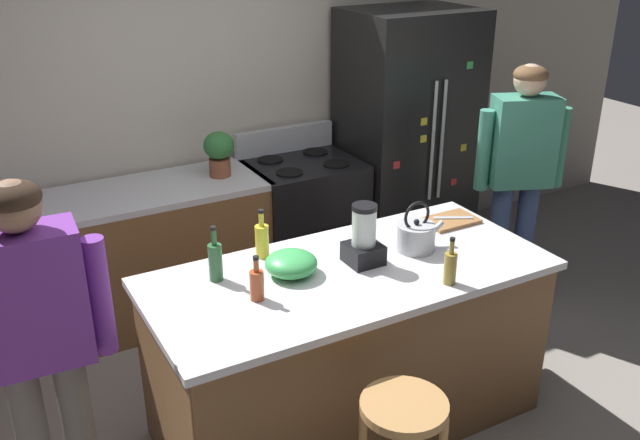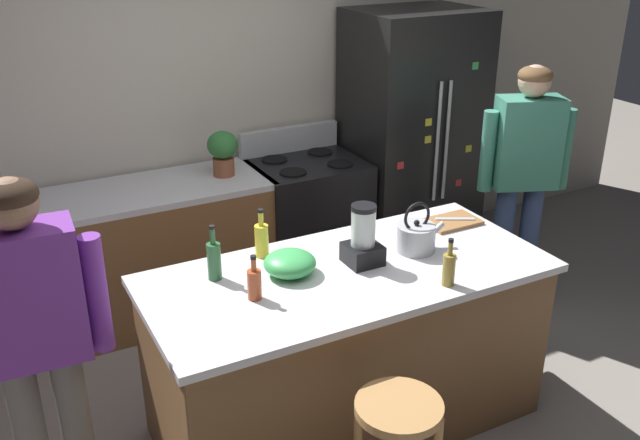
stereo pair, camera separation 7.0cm
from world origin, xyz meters
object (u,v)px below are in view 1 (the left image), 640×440
bottle_vinegar (450,267)px  blender_appliance (364,239)px  potted_plant (219,151)px  person_by_sink_right (520,166)px  chef_knife (453,218)px  kitchen_island (348,348)px  refrigerator (406,140)px  stove_range (303,221)px  bottle_olive_oil (215,261)px  person_by_island_left (38,336)px  mixing_bowl (291,263)px  tea_kettle (416,236)px  bottle_soda (262,240)px  bar_stool (402,435)px  bottle_cooking_sauce (257,284)px  cutting_board (450,220)px

bottle_vinegar → blender_appliance: bearing=122.5°
blender_appliance → potted_plant: bearing=96.0°
person_by_sink_right → chef_knife: person_by_sink_right is taller
kitchen_island → refrigerator: size_ratio=1.05×
stove_range → bottle_olive_oil: bottle_olive_oil is taller
person_by_island_left → mixing_bowl: (1.16, 0.11, -0.03)m
person_by_sink_right → tea_kettle: 1.28m
kitchen_island → bottle_olive_oil: bearing=159.8°
potted_plant → bottle_soda: (-0.25, -1.21, -0.08)m
potted_plant → blender_appliance: bearing=-84.0°
person_by_island_left → chef_knife: 2.26m
stove_range → bottle_vinegar: bottle_vinegar is taller
mixing_bowl → chef_knife: size_ratio=1.15×
person_by_sink_right → bar_stool: bearing=-144.4°
refrigerator → bar_stool: refrigerator is taller
person_by_island_left → bottle_cooking_sauce: bearing=-1.5°
person_by_sink_right → blender_appliance: person_by_sink_right is taller
person_by_island_left → bottle_vinegar: bearing=-10.4°
refrigerator → bottle_soda: refrigerator is taller
mixing_bowl → tea_kettle: tea_kettle is taller
potted_plant → person_by_sink_right: bearing=-31.7°
bar_stool → bottle_olive_oil: bearing=112.7°
cutting_board → blender_appliance: bearing=-165.3°
bar_stool → chef_knife: 1.45m
person_by_sink_right → bottle_olive_oil: bearing=-172.1°
bottle_cooking_sauce → kitchen_island: bearing=4.4°
stove_range → bottle_soda: size_ratio=4.27×
tea_kettle → bottle_olive_oil: bearing=169.4°
person_by_island_left → tea_kettle: person_by_island_left is taller
bottle_soda → mixing_bowl: bearing=-80.1°
bar_stool → mixing_bowl: bearing=94.9°
cutting_board → refrigerator: bearing=64.7°
stove_range → tea_kettle: size_ratio=3.96×
cutting_board → chef_knife: (0.02, 0.00, 0.01)m
kitchen_island → stove_range: stove_range is taller
bottle_olive_oil → bottle_soda: bearing=21.7°
bottle_soda → kitchen_island: bearing=-47.5°
person_by_sink_right → mixing_bowl: size_ratio=6.56×
person_by_sink_right → mixing_bowl: 1.91m
kitchen_island → stove_range: 1.62m
tea_kettle → cutting_board: (0.38, 0.19, -0.07)m
person_by_sink_right → tea_kettle: size_ratio=6.05×
bottle_olive_oil → person_by_island_left: bearing=-164.1°
mixing_bowl → tea_kettle: size_ratio=0.92×
potted_plant → mixing_bowl: bearing=-98.2°
bottle_olive_oil → tea_kettle: size_ratio=1.00×
stove_range → blender_appliance: blender_appliance is taller
potted_plant → bottle_olive_oil: potted_plant is taller
person_by_island_left → bottle_olive_oil: 0.86m
person_by_island_left → bar_stool: size_ratio=2.31×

